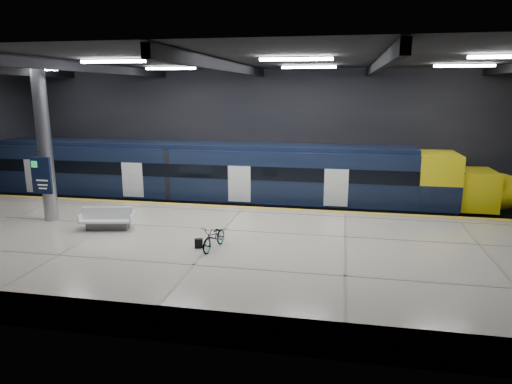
# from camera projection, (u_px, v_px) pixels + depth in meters

# --- Properties ---
(ground) EXTENTS (30.00, 30.00, 0.00)m
(ground) POSITION_uv_depth(u_px,v_px,m) (230.00, 247.00, 20.30)
(ground) COLOR black
(ground) RESTS_ON ground
(room_shell) EXTENTS (30.10, 16.10, 8.05)m
(room_shell) POSITION_uv_depth(u_px,v_px,m) (228.00, 117.00, 19.05)
(room_shell) COLOR black
(room_shell) RESTS_ON ground
(platform) EXTENTS (30.00, 11.00, 1.10)m
(platform) POSITION_uv_depth(u_px,v_px,m) (214.00, 254.00, 17.79)
(platform) COLOR beige
(platform) RESTS_ON ground
(safety_strip) EXTENTS (30.00, 0.40, 0.01)m
(safety_strip) POSITION_uv_depth(u_px,v_px,m) (243.00, 207.00, 22.70)
(safety_strip) COLOR gold
(safety_strip) RESTS_ON platform
(rails) EXTENTS (30.00, 1.52, 0.16)m
(rails) POSITION_uv_depth(u_px,v_px,m) (254.00, 213.00, 25.56)
(rails) COLOR gray
(rails) RESTS_ON ground
(train) EXTENTS (29.40, 2.84, 3.79)m
(train) POSITION_uv_depth(u_px,v_px,m) (224.00, 177.00, 25.43)
(train) COLOR black
(train) RESTS_ON ground
(bench) EXTENTS (2.32, 1.32, 0.96)m
(bench) POSITION_uv_depth(u_px,v_px,m) (108.00, 221.00, 19.08)
(bench) COLOR #595B60
(bench) RESTS_ON platform
(bicycle) EXTENTS (0.89, 1.80, 0.90)m
(bicycle) POSITION_uv_depth(u_px,v_px,m) (214.00, 237.00, 16.69)
(bicycle) COLOR #99999E
(bicycle) RESTS_ON platform
(pannier_bag) EXTENTS (0.34, 0.26, 0.35)m
(pannier_bag) POSITION_uv_depth(u_px,v_px,m) (199.00, 243.00, 16.86)
(pannier_bag) COLOR black
(pannier_bag) RESTS_ON platform
(info_column) EXTENTS (0.90, 0.78, 6.90)m
(info_column) POSITION_uv_depth(u_px,v_px,m) (44.00, 145.00, 19.80)
(info_column) COLOR #9EA0A5
(info_column) RESTS_ON platform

